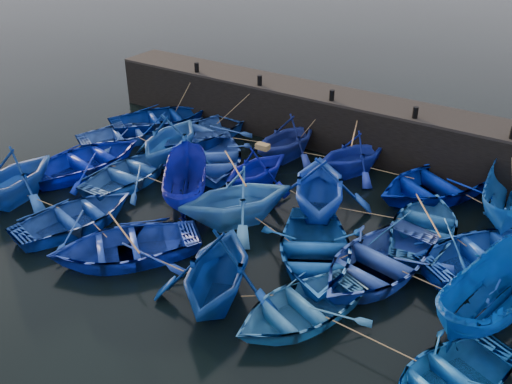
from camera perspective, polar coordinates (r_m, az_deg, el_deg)
The scene contains 36 objects.
ground at distance 20.97m, azimuth -4.84°, elevation -5.23°, with size 120.00×120.00×0.00m, color black.
quay_wall at distance 28.37m, azimuth 8.20°, elevation 6.97°, with size 26.00×2.50×2.50m, color black.
quay_top at distance 27.91m, azimuth 8.39°, elevation 9.46°, with size 26.00×2.50×0.12m, color black.
bollard_0 at distance 31.15m, azimuth -5.96°, elevation 12.29°, with size 0.24×0.24×0.50m, color black.
bollard_1 at distance 28.89m, azimuth 0.37°, elevation 11.10°, with size 0.24×0.24×0.50m, color black.
bollard_2 at distance 27.03m, azimuth 7.59°, elevation 9.57°, with size 0.24×0.24×0.50m, color black.
bollard_3 at distance 25.67m, azimuth 15.64°, elevation 7.66°, with size 0.24×0.24×0.50m, color black.
boat_0 at distance 30.85m, azimuth -9.50°, elevation 7.31°, with size 3.79×5.30×1.10m, color navy.
boat_1 at distance 28.87m, azimuth -5.37°, elevation 6.02°, with size 3.72×5.21×1.08m, color #224AA6.
boat_2 at distance 26.77m, azimuth 3.11°, elevation 5.45°, with size 3.53×4.09×2.15m, color navy.
boat_3 at distance 25.65m, azimuth 9.64°, elevation 3.80°, with size 3.30×3.83×2.02m, color #1527A7.
boat_4 at distance 24.83m, azimuth 17.46°, elevation 0.83°, with size 4.06×5.68×1.18m, color #001A96.
boat_5 at distance 23.72m, azimuth 23.95°, elevation -0.72°, with size 1.92×5.11×1.98m, color #114C95.
boat_6 at distance 29.42m, azimuth -13.07°, elevation 5.68°, with size 3.26×4.56×0.95m, color #2B4EA2.
boat_7 at distance 26.65m, azimuth -8.57°, elevation 5.38°, with size 4.00×4.64×2.44m, color #1C529E.
boat_8 at distance 26.03m, azimuth -4.33°, elevation 3.46°, with size 3.92×5.49×1.14m, color #2449B0.
boat_9 at distance 24.13m, azimuth 0.06°, elevation 2.42°, with size 3.15×3.65×1.92m, color #0811A5.
boat_10 at distance 22.23m, azimuth 6.41°, elevation 0.70°, with size 4.22×4.89×2.58m, color blue.
boat_11 at distance 21.80m, azimuth 16.59°, elevation -3.40°, with size 3.58×5.00×1.04m, color #1B57A1.
boat_12 at distance 21.02m, azimuth 22.67°, elevation -5.76°, with size 3.89×5.43×1.13m, color blue.
boat_13 at distance 26.85m, azimuth -16.48°, elevation 3.10°, with size 3.85×5.38×1.12m, color #031799.
boat_14 at distance 25.37m, azimuth -12.44°, elevation 1.93°, with size 3.45×4.82×1.00m, color #2355B0.
boat_15 at distance 23.23m, azimuth -7.17°, elevation 0.88°, with size 1.75×4.64×1.80m, color #080E7A.
boat_16 at distance 21.51m, azimuth -2.04°, elevation -0.46°, with size 3.89×4.51×2.38m, color blue.
boat_17 at distance 19.70m, azimuth 5.83°, elevation -5.87°, with size 3.81×5.33×1.11m, color #0F4996.
boat_18 at distance 19.46m, azimuth 11.97°, elevation -6.85°, with size 3.92×5.48×1.14m, color #2848AC.
boat_19 at distance 18.34m, azimuth 22.56°, elevation -9.48°, with size 2.00×5.30×2.05m, color navy.
boat_20 at distance 25.05m, azimuth -23.34°, elevation 1.44°, with size 3.80×4.40×2.32m, color #164394.
boat_21 at distance 22.65m, azimuth -17.59°, elevation -2.32°, with size 3.42×4.78×0.99m, color #163F96.
boat_22 at distance 20.40m, azimuth -12.95°, elevation -5.22°, with size 3.72×5.20×1.08m, color #132F9A.
boat_23 at distance 17.70m, azimuth -3.97°, elevation -7.71°, with size 3.95×4.58×2.41m, color navy.
boat_24 at distance 17.43m, azimuth 4.30°, elevation -11.48°, with size 3.26×4.55×0.94m, color #2D71BA.
boat_25 at distance 16.24m, azimuth 18.80°, elevation -17.20°, with size 3.09×4.32×0.90m, color #1156A6.
wooden_crate at distance 23.52m, azimuth 0.67°, elevation 4.57°, with size 0.56×0.35×0.22m, color olive.
mooring_ropes at distance 23.87m, azimuth 2.90°, elevation 1.86°, with size 17.52×11.85×2.10m.
loose_oars at distance 21.48m, azimuth 3.46°, elevation 0.88°, with size 10.59×12.35×1.40m.
Camera 1 is at (10.97, -13.45, 11.78)m, focal length 40.00 mm.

